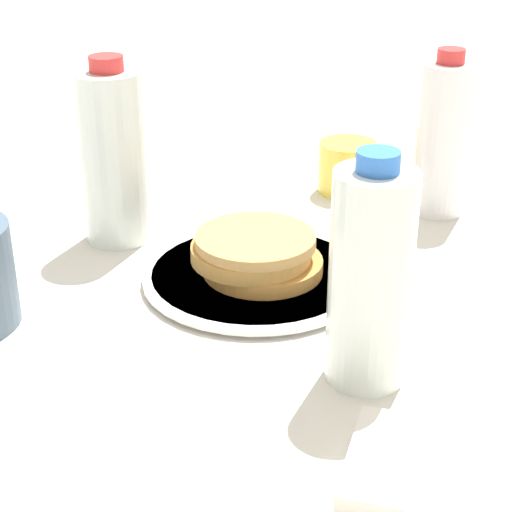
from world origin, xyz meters
name	(u,v)px	position (x,y,z in m)	size (l,w,h in m)	color
ground_plane	(279,282)	(0.00, 0.00, 0.00)	(4.00, 4.00, 0.00)	silver
plate	(256,277)	(-0.03, 0.00, 0.01)	(0.25, 0.25, 0.01)	white
pancake_stack	(256,254)	(-0.03, 0.00, 0.03)	(0.15, 0.14, 0.04)	#C0823D
juice_glass	(347,167)	(0.09, 0.28, 0.04)	(0.08, 0.08, 0.07)	yellow
water_bottle_near	(113,157)	(-0.20, 0.11, 0.11)	(0.08, 0.08, 0.23)	silver
water_bottle_mid	(443,138)	(0.20, 0.21, 0.10)	(0.07, 0.07, 0.22)	white
water_bottle_far	(370,277)	(0.08, -0.18, 0.10)	(0.07, 0.07, 0.22)	silver
napkin	(433,473)	(0.13, -0.33, 0.01)	(0.16, 0.14, 0.02)	white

